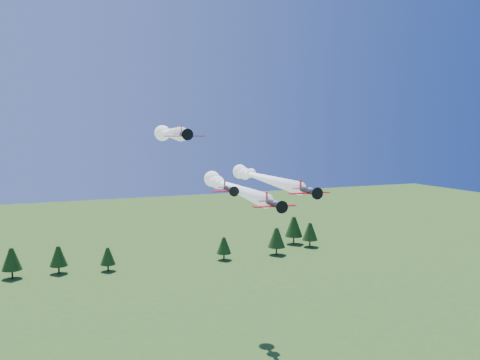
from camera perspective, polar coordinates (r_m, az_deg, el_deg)
name	(u,v)px	position (r m, az deg, el deg)	size (l,w,h in m)	color
plane_lead	(230,187)	(109.93, -1.07, -0.70)	(10.35, 46.91, 3.70)	black
plane_left	(167,133)	(114.26, -7.76, 4.99)	(10.89, 41.85, 3.70)	black
plane_right	(260,177)	(122.16, 2.11, 0.32)	(11.52, 50.76, 3.70)	black
plane_slot	(229,189)	(101.57, -1.16, -1.00)	(6.94, 7.55, 2.43)	black
treeline	(128,248)	(200.80, -11.87, -7.16)	(169.64, 23.05, 11.96)	#382314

